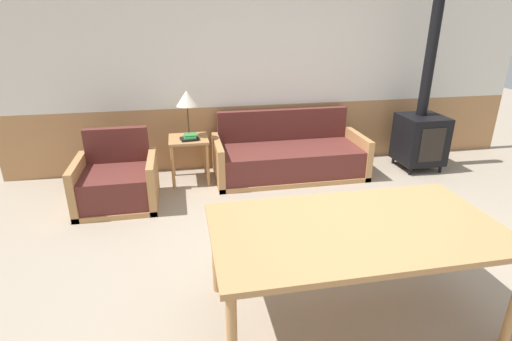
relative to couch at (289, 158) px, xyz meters
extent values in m
plane|color=gray|center=(-0.09, -2.12, -0.24)|extent=(16.00, 16.00, 0.00)
cube|color=#AD7A4C|center=(-0.09, 0.51, 0.19)|extent=(7.20, 0.06, 0.86)
cube|color=silver|center=(-0.09, 0.51, 1.54)|extent=(7.20, 0.06, 1.84)
cube|color=#B27F4C|center=(0.00, -0.03, -0.21)|extent=(1.96, 0.85, 0.06)
cube|color=#5B2823|center=(0.00, -0.05, -0.02)|extent=(1.80, 0.77, 0.34)
cube|color=#5B2823|center=(0.00, 0.35, 0.36)|extent=(1.80, 0.10, 0.42)
cube|color=#B27F4C|center=(-0.94, -0.03, 0.02)|extent=(0.08, 0.85, 0.54)
cube|color=#B27F4C|center=(0.94, -0.03, 0.02)|extent=(0.08, 0.85, 0.54)
cube|color=#B27F4C|center=(-2.13, -0.50, -0.21)|extent=(0.87, 0.78, 0.06)
cube|color=#5B2823|center=(-2.13, -0.52, -0.01)|extent=(0.71, 0.70, 0.35)
cube|color=#5B2823|center=(-2.13, -0.16, 0.36)|extent=(0.71, 0.10, 0.41)
cube|color=#B27F4C|center=(-2.53, -0.50, 0.03)|extent=(0.08, 0.78, 0.55)
cube|color=#B27F4C|center=(-1.73, -0.50, 0.03)|extent=(0.08, 0.78, 0.55)
cube|color=#B27F4C|center=(-1.30, 0.06, 0.32)|extent=(0.49, 0.49, 0.03)
cylinder|color=#B27F4C|center=(-1.51, -0.15, 0.03)|extent=(0.04, 0.04, 0.55)
cylinder|color=#B27F4C|center=(-1.09, -0.15, 0.03)|extent=(0.04, 0.04, 0.55)
cylinder|color=#B27F4C|center=(-1.51, 0.28, 0.03)|extent=(0.04, 0.04, 0.55)
cylinder|color=#B27F4C|center=(-1.09, 0.28, 0.03)|extent=(0.04, 0.04, 0.55)
cylinder|color=#4C3823|center=(-1.28, 0.15, 0.34)|extent=(0.13, 0.13, 0.02)
cylinder|color=#4C3823|center=(-1.28, 0.15, 0.54)|extent=(0.02, 0.02, 0.37)
cone|color=beige|center=(-1.28, 0.15, 0.82)|extent=(0.27, 0.27, 0.19)
cube|color=black|center=(-1.29, -0.02, 0.35)|extent=(0.24, 0.19, 0.03)
cube|color=#2D7F3D|center=(-1.28, -0.03, 0.37)|extent=(0.16, 0.16, 0.02)
cube|color=#2D7F3D|center=(-1.27, -0.01, 0.39)|extent=(0.16, 0.15, 0.02)
cube|color=#B27F4C|center=(-0.29, -2.67, 0.47)|extent=(1.92, 1.04, 0.04)
cylinder|color=#B27F4C|center=(-1.19, -2.21, 0.10)|extent=(0.06, 0.06, 0.70)
cylinder|color=#B27F4C|center=(0.61, -2.21, 0.10)|extent=(0.06, 0.06, 0.70)
cylinder|color=black|center=(1.61, -0.31, -0.19)|extent=(0.04, 0.04, 0.10)
cylinder|color=black|center=(2.06, -0.31, -0.19)|extent=(0.04, 0.04, 0.10)
cylinder|color=black|center=(1.61, 0.14, -0.19)|extent=(0.04, 0.04, 0.10)
cylinder|color=black|center=(2.06, 0.14, -0.19)|extent=(0.04, 0.04, 0.10)
cube|color=black|center=(1.84, -0.09, 0.18)|extent=(0.56, 0.56, 0.65)
cube|color=black|center=(1.84, -0.37, 0.18)|extent=(0.34, 0.01, 0.45)
cylinder|color=black|center=(1.84, -0.03, 1.30)|extent=(0.14, 0.14, 1.60)
camera|label=1|loc=(-1.38, -4.81, 1.80)|focal=28.00mm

